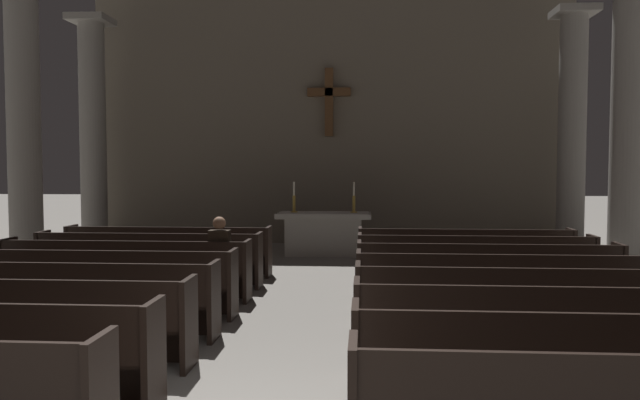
{
  "coord_description": "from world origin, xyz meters",
  "views": [
    {
      "loc": [
        0.93,
        -4.1,
        2.1
      ],
      "look_at": [
        0.0,
        9.09,
        1.37
      ],
      "focal_mm": 34.96,
      "sensor_mm": 36.0,
      "label": 1
    }
  ],
  "objects_px": {
    "pew_right_row_5": "(503,288)",
    "column_left_third": "(24,130)",
    "pew_right_row_2": "(592,365)",
    "column_right_fourth": "(572,135)",
    "pew_right_row_8": "(464,254)",
    "candlestick_right": "(354,203)",
    "pew_right_row_7": "(475,263)",
    "lone_worshipper": "(221,256)",
    "pew_left_row_7": "(149,259)",
    "pew_left_row_3": "(8,320)",
    "pew_left_row_8": "(169,251)",
    "altar": "(324,233)",
    "column_left_fourth": "(93,137)",
    "pew_right_row_3": "(552,330)",
    "pew_right_row_6": "(487,274)",
    "pew_left_row_6": "(126,269)",
    "column_right_third": "(628,127)",
    "pew_left_row_5": "(96,282)",
    "pew_right_row_4": "(524,306)",
    "candlestick_left": "(294,202)",
    "pew_left_row_4": "(58,299)"
  },
  "relations": [
    {
      "from": "pew_right_row_3",
      "to": "pew_right_row_7",
      "type": "bearing_deg",
      "value": 90.0
    },
    {
      "from": "pew_right_row_2",
      "to": "pew_right_row_7",
      "type": "bearing_deg",
      "value": 90.0
    },
    {
      "from": "pew_left_row_6",
      "to": "pew_right_row_5",
      "type": "distance_m",
      "value": 5.69
    },
    {
      "from": "pew_right_row_6",
      "to": "candlestick_left",
      "type": "height_order",
      "value": "candlestick_left"
    },
    {
      "from": "pew_left_row_5",
      "to": "column_right_fourth",
      "type": "xyz_separation_m",
      "value": [
        8.65,
        6.88,
        2.34
      ]
    },
    {
      "from": "pew_left_row_7",
      "to": "candlestick_right",
      "type": "bearing_deg",
      "value": 48.47
    },
    {
      "from": "pew_left_row_8",
      "to": "altar",
      "type": "xyz_separation_m",
      "value": [
        2.79,
        2.87,
        0.06
      ]
    },
    {
      "from": "pew_left_row_3",
      "to": "pew_right_row_2",
      "type": "bearing_deg",
      "value": -10.91
    },
    {
      "from": "column_left_fourth",
      "to": "pew_right_row_3",
      "type": "bearing_deg",
      "value": -46.22
    },
    {
      "from": "column_right_third",
      "to": "lone_worshipper",
      "type": "distance_m",
      "value": 7.89
    },
    {
      "from": "pew_right_row_7",
      "to": "column_left_third",
      "type": "height_order",
      "value": "column_left_third"
    },
    {
      "from": "column_left_fourth",
      "to": "candlestick_right",
      "type": "bearing_deg",
      "value": -6.79
    },
    {
      "from": "pew_right_row_7",
      "to": "column_right_third",
      "type": "bearing_deg",
      "value": 26.65
    },
    {
      "from": "pew_right_row_2",
      "to": "candlestick_left",
      "type": "relative_size",
      "value": 5.49
    },
    {
      "from": "pew_right_row_4",
      "to": "pew_right_row_8",
      "type": "bearing_deg",
      "value": 90.0
    },
    {
      "from": "pew_left_row_4",
      "to": "pew_right_row_2",
      "type": "relative_size",
      "value": 1.0
    },
    {
      "from": "pew_right_row_6",
      "to": "candlestick_right",
      "type": "distance_m",
      "value": 5.49
    },
    {
      "from": "pew_right_row_8",
      "to": "pew_left_row_8",
      "type": "bearing_deg",
      "value": 180.0
    },
    {
      "from": "pew_left_row_3",
      "to": "column_left_third",
      "type": "relative_size",
      "value": 0.67
    },
    {
      "from": "pew_left_row_4",
      "to": "altar",
      "type": "distance_m",
      "value": 7.7
    },
    {
      "from": "pew_right_row_3",
      "to": "column_left_fourth",
      "type": "distance_m",
      "value": 12.72
    },
    {
      "from": "pew_right_row_7",
      "to": "candlestick_right",
      "type": "xyz_separation_m",
      "value": [
        -2.09,
        3.94,
        0.76
      ]
    },
    {
      "from": "pew_right_row_8",
      "to": "candlestick_right",
      "type": "relative_size",
      "value": 5.49
    },
    {
      "from": "pew_right_row_5",
      "to": "column_left_third",
      "type": "bearing_deg",
      "value": 156.89
    },
    {
      "from": "pew_right_row_3",
      "to": "pew_right_row_6",
      "type": "distance_m",
      "value": 3.23
    },
    {
      "from": "pew_right_row_8",
      "to": "column_right_third",
      "type": "bearing_deg",
      "value": 8.6
    },
    {
      "from": "candlestick_left",
      "to": "lone_worshipper",
      "type": "height_order",
      "value": "candlestick_left"
    },
    {
      "from": "pew_right_row_2",
      "to": "column_right_fourth",
      "type": "height_order",
      "value": "column_right_fourth"
    },
    {
      "from": "pew_left_row_3",
      "to": "altar",
      "type": "relative_size",
      "value": 1.78
    },
    {
      "from": "pew_right_row_3",
      "to": "column_right_third",
      "type": "distance_m",
      "value": 7.0
    },
    {
      "from": "pew_left_row_8",
      "to": "column_right_third",
      "type": "relative_size",
      "value": 0.67
    },
    {
      "from": "pew_right_row_4",
      "to": "column_right_third",
      "type": "height_order",
      "value": "column_right_third"
    },
    {
      "from": "pew_right_row_8",
      "to": "lone_worshipper",
      "type": "distance_m",
      "value": 4.6
    },
    {
      "from": "pew_left_row_8",
      "to": "pew_right_row_5",
      "type": "distance_m",
      "value": 6.45
    },
    {
      "from": "pew_left_row_5",
      "to": "altar",
      "type": "distance_m",
      "value": 6.7
    },
    {
      "from": "pew_left_row_8",
      "to": "candlestick_left",
      "type": "height_order",
      "value": "candlestick_left"
    },
    {
      "from": "pew_left_row_8",
      "to": "pew_left_row_5",
      "type": "bearing_deg",
      "value": -90.0
    },
    {
      "from": "column_right_fourth",
      "to": "lone_worshipper",
      "type": "relative_size",
      "value": 4.4
    },
    {
      "from": "pew_right_row_6",
      "to": "column_left_third",
      "type": "distance_m",
      "value": 9.34
    },
    {
      "from": "pew_left_row_7",
      "to": "pew_right_row_5",
      "type": "bearing_deg",
      "value": -21.08
    },
    {
      "from": "pew_right_row_3",
      "to": "column_right_fourth",
      "type": "bearing_deg",
      "value": 71.23
    },
    {
      "from": "candlestick_right",
      "to": "column_left_fourth",
      "type": "bearing_deg",
      "value": 173.21
    },
    {
      "from": "pew_left_row_3",
      "to": "candlestick_right",
      "type": "xyz_separation_m",
      "value": [
        3.49,
        8.25,
        0.76
      ]
    },
    {
      "from": "pew_right_row_6",
      "to": "pew_right_row_8",
      "type": "distance_m",
      "value": 2.15
    },
    {
      "from": "pew_right_row_2",
      "to": "candlestick_left",
      "type": "xyz_separation_m",
      "value": [
        -3.49,
        9.32,
        0.76
      ]
    },
    {
      "from": "pew_left_row_8",
      "to": "pew_right_row_7",
      "type": "relative_size",
      "value": 1.0
    },
    {
      "from": "pew_right_row_8",
      "to": "column_left_third",
      "type": "bearing_deg",
      "value": 176.93
    },
    {
      "from": "pew_left_row_6",
      "to": "pew_right_row_2",
      "type": "relative_size",
      "value": 1.0
    },
    {
      "from": "column_left_third",
      "to": "pew_right_row_8",
      "type": "bearing_deg",
      "value": -3.07
    },
    {
      "from": "pew_left_row_7",
      "to": "pew_left_row_3",
      "type": "bearing_deg",
      "value": -90.0
    }
  ]
}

